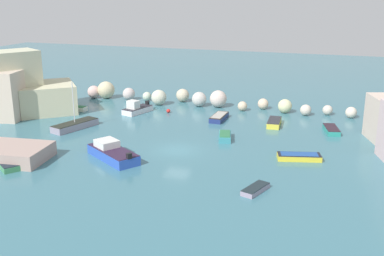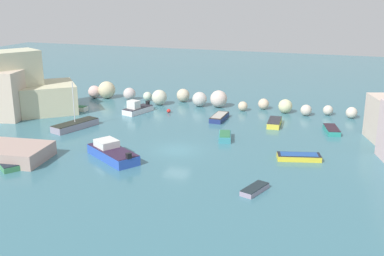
{
  "view_description": "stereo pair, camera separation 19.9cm",
  "coord_description": "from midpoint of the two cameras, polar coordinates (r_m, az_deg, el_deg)",
  "views": [
    {
      "loc": [
        15.52,
        -40.66,
        15.12
      ],
      "look_at": [
        0.0,
        4.63,
        1.0
      ],
      "focal_mm": 43.4,
      "sensor_mm": 36.0,
      "label": 1
    },
    {
      "loc": [
        15.71,
        -40.59,
        15.12
      ],
      "look_at": [
        0.0,
        4.63,
        1.0
      ],
      "focal_mm": 43.4,
      "sensor_mm": 36.0,
      "label": 2
    }
  ],
  "objects": [
    {
      "name": "moored_boat_6",
      "position": [
        60.39,
        -6.91,
        2.38
      ],
      "size": [
        2.8,
        4.55,
        1.76
      ],
      "rotation": [
        0.0,
        0.0,
        4.44
      ],
      "color": "white",
      "rests_on": "cove_water"
    },
    {
      "name": "moored_boat_9",
      "position": [
        44.91,
        -21.85,
        -4.11
      ],
      "size": [
        3.84,
        3.31,
        0.55
      ],
      "rotation": [
        0.0,
        0.0,
        5.68
      ],
      "color": "#3E8856",
      "rests_on": "cove_water"
    },
    {
      "name": "moored_boat_7",
      "position": [
        44.51,
        12.9,
        -3.45
      ],
      "size": [
        4.24,
        2.39,
        0.57
      ],
      "rotation": [
        0.0,
        0.0,
        0.25
      ],
      "color": "gold",
      "rests_on": "cove_water"
    },
    {
      "name": "moored_boat_2",
      "position": [
        54.78,
        -14.28,
        0.34
      ],
      "size": [
        3.3,
        5.92,
        5.45
      ],
      "rotation": [
        0.0,
        0.0,
        1.27
      ],
      "color": "#948A9D",
      "rests_on": "cove_water"
    },
    {
      "name": "moored_boat_3",
      "position": [
        37.02,
        7.65,
        -7.45
      ],
      "size": [
        1.9,
        3.0,
        0.44
      ],
      "rotation": [
        0.0,
        0.0,
        1.24
      ],
      "color": "#95869C",
      "rests_on": "cove_water"
    },
    {
      "name": "moored_boat_4",
      "position": [
        44.24,
        -9.92,
        -2.98
      ],
      "size": [
        6.36,
        5.16,
        1.6
      ],
      "rotation": [
        0.0,
        0.0,
        2.58
      ],
      "color": "blue",
      "rests_on": "cove_water"
    },
    {
      "name": "moored_boat_11",
      "position": [
        55.25,
        9.96,
        0.67
      ],
      "size": [
        1.65,
        3.84,
        0.68
      ],
      "rotation": [
        0.0,
        0.0,
        1.64
      ],
      "color": "gold",
      "rests_on": "cove_water"
    },
    {
      "name": "cove_water",
      "position": [
        46.07,
        -1.99,
        -2.73
      ],
      "size": [
        160.0,
        160.0,
        0.0
      ],
      "primitive_type": "plane",
      "color": "#3C707E",
      "rests_on": "ground"
    },
    {
      "name": "channel_buoy",
      "position": [
        60.25,
        -3.02,
        2.13
      ],
      "size": [
        0.51,
        0.51,
        0.51
      ],
      "primitive_type": "sphere",
      "color": "red",
      "rests_on": "cove_water"
    },
    {
      "name": "moored_boat_1",
      "position": [
        50.56,
        -21.66,
        -1.87
      ],
      "size": [
        1.43,
        2.38,
        0.51
      ],
      "rotation": [
        0.0,
        0.0,
        4.79
      ],
      "color": "gray",
      "rests_on": "cove_water"
    },
    {
      "name": "moored_boat_10",
      "position": [
        63.07,
        -13.93,
        2.35
      ],
      "size": [
        2.45,
        1.14,
        0.62
      ],
      "rotation": [
        0.0,
        0.0,
        6.25
      ],
      "color": "white",
      "rests_on": "cove_water"
    },
    {
      "name": "moored_boat_5",
      "position": [
        49.4,
        3.95,
        -1.03
      ],
      "size": [
        1.98,
        3.25,
        0.68
      ],
      "rotation": [
        0.0,
        0.0,
        4.96
      ],
      "color": "teal",
      "rests_on": "cove_water"
    },
    {
      "name": "rock_breakwater",
      "position": [
        64.49,
        -1.28,
        3.77
      ],
      "size": [
        37.67,
        4.86,
        2.49
      ],
      "color": "beige",
      "rests_on": "ground"
    },
    {
      "name": "moored_boat_8",
      "position": [
        54.03,
        16.65,
        -0.2
      ],
      "size": [
        2.14,
        3.69,
        0.59
      ],
      "rotation": [
        0.0,
        0.0,
        1.81
      ],
      "color": "teal",
      "rests_on": "cove_water"
    },
    {
      "name": "moored_boat_0",
      "position": [
        56.88,
        3.25,
        1.34
      ],
      "size": [
        1.47,
        4.0,
        0.65
      ],
      "rotation": [
        0.0,
        0.0,
        4.7
      ],
      "color": "navy",
      "rests_on": "cove_water"
    }
  ]
}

